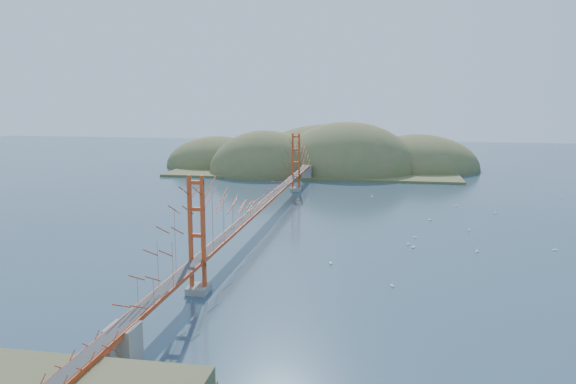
% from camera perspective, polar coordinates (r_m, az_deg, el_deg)
% --- Properties ---
extents(ground, '(320.00, 320.00, 0.00)m').
position_cam_1_polar(ground, '(84.61, -2.45, -3.29)').
color(ground, '#2B4356').
rests_on(ground, ground).
extents(bridge, '(2.20, 94.40, 12.00)m').
position_cam_1_polar(bridge, '(83.47, -2.46, 1.42)').
color(bridge, gray).
rests_on(bridge, ground).
extents(approach_viaduct, '(1.40, 12.00, 3.38)m').
position_cam_1_polar(approach_viaduct, '(37.56, -20.61, -17.20)').
color(approach_viaduct, '#B73714').
rests_on(approach_viaduct, ground).
extents(fort, '(3.70, 2.30, 1.75)m').
position_cam_1_polar(fort, '(41.41, -16.94, -17.26)').
color(fort, maroon).
rests_on(fort, ground).
extents(far_headlands, '(84.00, 58.00, 25.00)m').
position_cam_1_polar(far_headlands, '(151.00, 3.98, 2.52)').
color(far_headlands, brown).
rests_on(far_headlands, ground).
extents(sailboat_17, '(0.52, 0.47, 0.59)m').
position_cam_1_polar(sailboat_17, '(117.95, 26.03, -0.47)').
color(sailboat_17, white).
rests_on(sailboat_17, ground).
extents(sailboat_10, '(0.59, 0.63, 0.71)m').
position_cam_1_polar(sailboat_10, '(65.38, 4.36, -7.14)').
color(sailboat_10, white).
rests_on(sailboat_10, ground).
extents(sailboat_0, '(0.52, 0.54, 0.61)m').
position_cam_1_polar(sailboat_0, '(74.88, 12.09, -5.14)').
color(sailboat_0, white).
rests_on(sailboat_0, ground).
extents(sailboat_16, '(0.65, 0.65, 0.68)m').
position_cam_1_polar(sailboat_16, '(89.97, 14.21, -2.70)').
color(sailboat_16, white).
rests_on(sailboat_16, ground).
extents(sailboat_6, '(0.58, 0.58, 0.62)m').
position_cam_1_polar(sailboat_6, '(58.74, 10.55, -9.29)').
color(sailboat_6, white).
rests_on(sailboat_6, ground).
extents(sailboat_2, '(0.59, 0.56, 0.66)m').
position_cam_1_polar(sailboat_2, '(78.63, 12.78, -4.44)').
color(sailboat_2, white).
rests_on(sailboat_2, ground).
extents(sailboat_4, '(0.55, 0.55, 0.58)m').
position_cam_1_polar(sailboat_4, '(84.59, 17.89, -3.68)').
color(sailboat_4, white).
rests_on(sailboat_4, ground).
extents(sailboat_12, '(0.59, 0.59, 0.64)m').
position_cam_1_polar(sailboat_12, '(108.46, 8.53, -0.39)').
color(sailboat_12, white).
rests_on(sailboat_12, ground).
extents(sailboat_13, '(0.63, 0.63, 0.66)m').
position_cam_1_polar(sailboat_13, '(73.71, 18.63, -5.68)').
color(sailboat_13, white).
rests_on(sailboat_13, ground).
extents(sailboat_8, '(0.70, 0.70, 0.74)m').
position_cam_1_polar(sailboat_8, '(98.25, 20.30, -1.96)').
color(sailboat_8, white).
rests_on(sailboat_8, ground).
extents(sailboat_7, '(0.62, 0.55, 0.71)m').
position_cam_1_polar(sailboat_7, '(102.11, 16.73, -1.34)').
color(sailboat_7, white).
rests_on(sailboat_7, ground).
extents(sailboat_14, '(0.69, 0.69, 0.72)m').
position_cam_1_polar(sailboat_14, '(73.51, 12.60, -5.43)').
color(sailboat_14, white).
rests_on(sailboat_14, ground).
extents(sailboat_extra_0, '(0.59, 0.49, 0.68)m').
position_cam_1_polar(sailboat_extra_0, '(78.06, 25.49, -5.28)').
color(sailboat_extra_0, white).
rests_on(sailboat_extra_0, ground).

